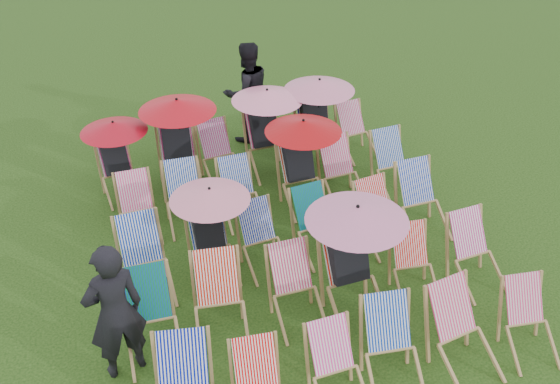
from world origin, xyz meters
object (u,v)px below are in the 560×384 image
object	(u,v)px
deckchair_5	(531,322)
deckchair_29	(357,132)
person_rear	(247,92)
person_left	(115,312)

from	to	relation	value
deckchair_5	deckchair_29	xyz separation A→B (m)	(-0.08, 4.74, 0.01)
person_rear	person_left	bearing A→B (deg)	48.45
deckchair_29	person_left	bearing A→B (deg)	-147.89
deckchair_29	person_rear	size ratio (longest dim) A/B	0.46
person_left	person_rear	bearing A→B (deg)	-133.82
person_left	deckchair_5	bearing A→B (deg)	152.03
deckchair_29	person_left	distance (m)	5.69
deckchair_5	person_left	xyz separation A→B (m)	(-4.42, 1.08, 0.45)
person_left	person_rear	distance (m)	5.45
person_left	deckchair_29	bearing A→B (deg)	-154.13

